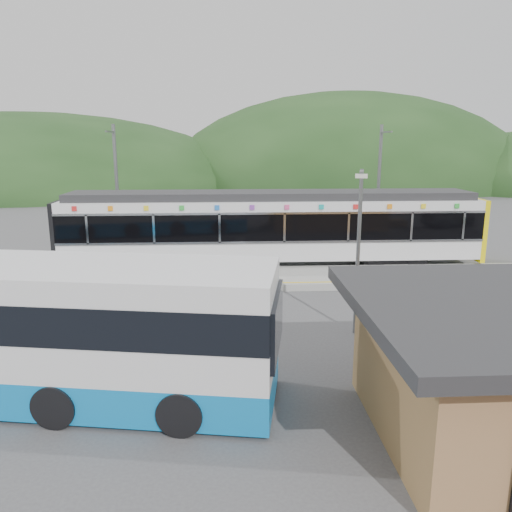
{
  "coord_description": "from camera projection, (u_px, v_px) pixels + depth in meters",
  "views": [
    {
      "loc": [
        -1.14,
        -18.16,
        6.11
      ],
      "look_at": [
        -0.08,
        1.0,
        1.7
      ],
      "focal_mm": 35.0,
      "sensor_mm": 36.0,
      "label": 1
    }
  ],
  "objects": [
    {
      "name": "yellow_line",
      "position": [
        257.0,
        283.0,
        20.98
      ],
      "size": [
        26.0,
        0.1,
        0.01
      ],
      "primitive_type": "cube",
      "color": "yellow",
      "rests_on": "platform"
    },
    {
      "name": "catenary_mast_west",
      "position": [
        117.0,
        190.0,
        26.24
      ],
      "size": [
        0.18,
        1.8,
        7.0
      ],
      "color": "slate",
      "rests_on": "ground"
    },
    {
      "name": "ground",
      "position": [
        259.0,
        305.0,
        19.1
      ],
      "size": [
        120.0,
        120.0,
        0.0
      ],
      "primitive_type": "plane",
      "color": "#4C4C4F",
      "rests_on": "ground"
    },
    {
      "name": "catenary_mast_east",
      "position": [
        379.0,
        188.0,
        27.0
      ],
      "size": [
        0.18,
        1.8,
        7.0
      ],
      "color": "slate",
      "rests_on": "ground"
    },
    {
      "name": "train",
      "position": [
        271.0,
        226.0,
        24.53
      ],
      "size": [
        20.44,
        3.01,
        3.74
      ],
      "color": "black",
      "rests_on": "ground"
    },
    {
      "name": "platform",
      "position": [
        255.0,
        278.0,
        22.28
      ],
      "size": [
        26.0,
        3.2,
        0.3
      ],
      "primitive_type": "cube",
      "color": "#9E9E99",
      "rests_on": "ground"
    },
    {
      "name": "hills",
      "position": [
        378.0,
        269.0,
        24.58
      ],
      "size": [
        146.0,
        149.0,
        26.0
      ],
      "color": "#1E3D19",
      "rests_on": "ground"
    },
    {
      "name": "lamp_post",
      "position": [
        360.0,
        238.0,
        15.52
      ],
      "size": [
        0.39,
        0.99,
        5.3
      ],
      "rotation": [
        0.0,
        0.0,
        -0.27
      ],
      "color": "slate",
      "rests_on": "ground"
    },
    {
      "name": "bus",
      "position": [
        21.0,
        333.0,
        12.0
      ],
      "size": [
        12.57,
        4.81,
        3.35
      ],
      "rotation": [
        0.0,
        0.0,
        -0.17
      ],
      "color": "#0D7CCB",
      "rests_on": "ground"
    }
  ]
}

